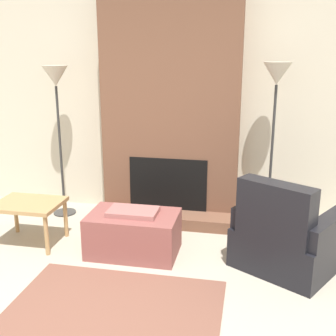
# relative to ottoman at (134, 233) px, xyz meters

# --- Properties ---
(wall_back) EXTENTS (7.00, 0.06, 2.60)m
(wall_back) POSITION_rel_ottoman_xyz_m (0.17, 1.30, 1.08)
(wall_back) COLOR beige
(wall_back) RESTS_ON ground_plane
(fireplace) EXTENTS (1.63, 0.64, 2.60)m
(fireplace) POSITION_rel_ottoman_xyz_m (0.17, 1.09, 1.01)
(fireplace) COLOR brown
(fireplace) RESTS_ON ground_plane
(ottoman) EXTENTS (0.90, 0.56, 0.47)m
(ottoman) POSITION_rel_ottoman_xyz_m (0.00, 0.00, 0.00)
(ottoman) COLOR #8C4C47
(ottoman) RESTS_ON ground_plane
(armchair) EXTENTS (1.15, 1.14, 0.90)m
(armchair) POSITION_rel_ottoman_xyz_m (1.48, -0.01, 0.06)
(armchair) COLOR black
(armchair) RESTS_ON ground_plane
(side_table) EXTENTS (0.68, 0.53, 0.46)m
(side_table) POSITION_rel_ottoman_xyz_m (-1.15, 0.01, 0.18)
(side_table) COLOR tan
(side_table) RESTS_ON ground_plane
(floor_lamp_left) EXTENTS (0.30, 0.30, 1.83)m
(floor_lamp_left) POSITION_rel_ottoman_xyz_m (-1.17, 0.88, 1.34)
(floor_lamp_left) COLOR #333333
(floor_lamp_left) RESTS_ON ground_plane
(floor_lamp_right) EXTENTS (0.30, 0.30, 1.89)m
(floor_lamp_right) POSITION_rel_ottoman_xyz_m (1.35, 0.88, 1.39)
(floor_lamp_right) COLOR #333333
(floor_lamp_right) RESTS_ON ground_plane
(area_rug) EXTENTS (1.71, 1.35, 0.01)m
(area_rug) POSITION_rel_ottoman_xyz_m (0.12, -1.08, -0.21)
(area_rug) COLOR brown
(area_rug) RESTS_ON ground_plane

